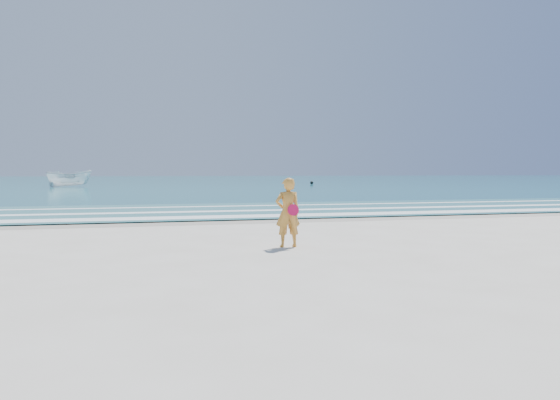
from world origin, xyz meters
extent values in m
plane|color=silver|center=(0.00, 0.00, 0.00)|extent=(400.00, 400.00, 0.00)
cube|color=#B2A893|center=(0.00, 9.00, 0.00)|extent=(400.00, 2.40, 0.00)
cube|color=#19727F|center=(0.00, 105.00, 0.02)|extent=(400.00, 190.00, 0.04)
cube|color=#59B7AD|center=(0.00, 14.00, 0.04)|extent=(400.00, 10.00, 0.01)
cube|color=white|center=(0.00, 10.30, 0.05)|extent=(400.00, 1.40, 0.01)
cube|color=white|center=(0.00, 13.20, 0.05)|extent=(400.00, 0.90, 0.01)
cube|color=white|center=(0.00, 16.50, 0.05)|extent=(400.00, 0.60, 0.01)
imported|color=white|center=(-10.68, 55.07, 1.00)|extent=(5.29, 3.59, 1.91)
sphere|color=black|center=(19.45, 59.55, 0.26)|extent=(0.45, 0.45, 0.45)
imported|color=orange|center=(-0.35, 2.05, 0.81)|extent=(0.61, 0.41, 1.62)
cylinder|color=#E3144D|center=(-0.27, 1.87, 0.88)|extent=(0.27, 0.08, 0.27)
camera|label=1|loc=(-3.85, -10.18, 1.77)|focal=35.00mm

